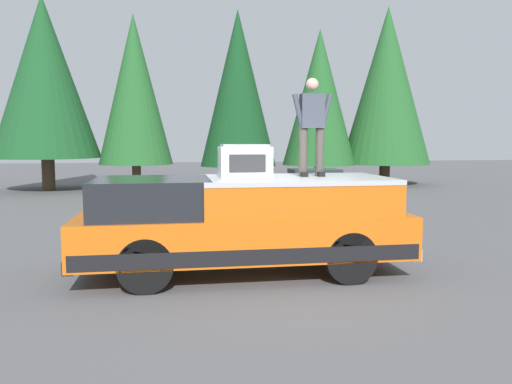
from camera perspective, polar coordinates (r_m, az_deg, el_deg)
ground_plane at (r=8.66m, az=1.03°, el=-9.37°), size 90.00×90.00×0.00m
pickup_truck at (r=8.59m, az=-1.40°, el=-3.54°), size 2.01×5.54×1.65m
compressor_unit at (r=8.35m, az=-1.29°, el=3.47°), size 0.65×0.84×0.56m
person_on_truck_bed at (r=8.84m, az=6.32°, el=7.62°), size 0.29×0.72×1.69m
parked_car_maroon at (r=19.86m, az=6.41°, el=0.93°), size 1.64×4.10×1.16m
conifer_far_left at (r=27.11m, az=14.56°, el=11.49°), size 4.49×4.49×9.00m
conifer_left at (r=25.80m, az=7.19°, el=10.52°), size 3.65×3.65×7.76m
conifer_center_left at (r=24.96m, az=-2.05°, el=11.58°), size 3.69×3.69×8.52m
conifer_center_right at (r=24.28m, az=-13.56°, el=11.15°), size 3.38×3.38×8.01m
conifer_right at (r=24.96m, az=-22.80°, el=11.84°), size 4.71×4.71×8.69m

